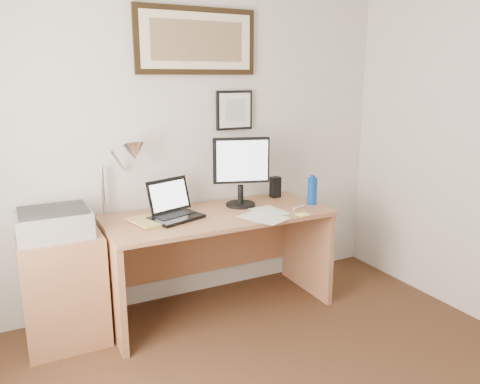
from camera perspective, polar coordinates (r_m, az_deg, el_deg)
wall_back at (r=3.53m, az=-7.48°, el=6.41°), size 3.50×0.02×2.50m
side_cabinet at (r=3.28m, az=-20.62°, el=-11.14°), size 0.50×0.40×0.73m
water_bottle at (r=3.61m, az=8.79°, el=0.12°), size 0.07×0.07×0.21m
bottle_cap at (r=3.58m, az=8.86°, el=1.88°), size 0.04×0.04×0.02m
speaker at (r=3.79m, az=4.32°, el=0.60°), size 0.08×0.07×0.17m
paper_sheet_a at (r=3.26m, az=2.90°, el=-3.10°), size 0.33×0.38×0.00m
paper_sheet_b at (r=3.40m, az=3.62°, el=-2.34°), size 0.22×0.30×0.00m
sticky_pad at (r=3.33m, az=7.65°, el=-2.73°), size 0.09×0.09×0.01m
marker_pen at (r=3.51m, az=7.22°, el=-1.84°), size 0.14×0.06×0.02m
book at (r=3.15m, az=-12.66°, el=-3.87°), size 0.27×0.32×0.02m
desk at (r=3.50m, az=-3.20°, el=-5.97°), size 1.60×0.70×0.75m
laptop at (r=3.27m, az=-8.12°, el=-2.12°), size 0.40×0.40×0.26m
lcd_monitor at (r=3.47m, az=0.14°, el=2.90°), size 0.41×0.22×0.52m
printer at (r=3.14m, az=-21.73°, el=-3.50°), size 0.44×0.34×0.18m
desk_lamp at (r=3.24m, az=-13.14°, el=4.40°), size 0.29×0.27×0.53m
picture_large at (r=3.54m, az=-5.29°, el=17.85°), size 0.92×0.04×0.47m
picture_small at (r=3.66m, az=-0.69°, el=9.93°), size 0.30×0.03×0.30m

